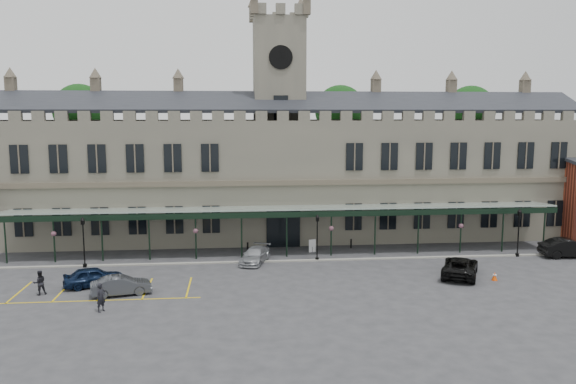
{
  "coord_description": "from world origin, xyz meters",
  "views": [
    {
      "loc": [
        -4.45,
        -41.36,
        12.72
      ],
      "look_at": [
        0.0,
        6.0,
        6.0
      ],
      "focal_mm": 35.0,
      "sensor_mm": 36.0,
      "label": 1
    }
  ],
  "objects": [
    {
      "name": "station_building",
      "position": [
        0.0,
        15.91,
        6.47
      ],
      "size": [
        60.0,
        10.36,
        17.3
      ],
      "color": "#5E5A4E",
      "rests_on": "ground"
    },
    {
      "name": "person_a",
      "position": [
        -13.2,
        -5.6,
        0.95
      ],
      "size": [
        0.78,
        0.83,
        1.9
      ],
      "primitive_type": "imported",
      "rotation": [
        0.0,
        0.0,
        0.93
      ],
      "color": "black",
      "rests_on": "ground"
    },
    {
      "name": "parking_markings",
      "position": [
        -14.0,
        -1.5,
        0.0
      ],
      "size": [
        16.0,
        6.0,
        0.01
      ],
      "primitive_type": null,
      "color": "gold",
      "rests_on": "ground"
    },
    {
      "name": "lamp_post_left",
      "position": [
        -17.05,
        5.35,
        2.52
      ],
      "size": [
        0.4,
        0.4,
        4.25
      ],
      "color": "black",
      "rests_on": "ground"
    },
    {
      "name": "clock_tower",
      "position": [
        0.0,
        16.0,
        13.11
      ],
      "size": [
        5.6,
        5.6,
        24.8
      ],
      "color": "#5E5A4E",
      "rests_on": "ground"
    },
    {
      "name": "lamp_post_mid",
      "position": [
        2.5,
        5.6,
        2.43
      ],
      "size": [
        0.39,
        0.39,
        4.1
      ],
      "color": "black",
      "rests_on": "ground"
    },
    {
      "name": "car_right_b",
      "position": [
        25.0,
        4.69,
        0.83
      ],
      "size": [
        5.12,
        2.04,
        1.66
      ],
      "primitive_type": "imported",
      "rotation": [
        0.0,
        0.0,
        1.51
      ],
      "color": "black",
      "rests_on": "ground"
    },
    {
      "name": "tree_behind_mid",
      "position": [
        8.0,
        25.0,
        12.81
      ],
      "size": [
        6.0,
        6.0,
        16.0
      ],
      "color": "#332314",
      "rests_on": "ground"
    },
    {
      "name": "car_left_a",
      "position": [
        -15.0,
        -0.09,
        0.73
      ],
      "size": [
        4.6,
        2.97,
        1.46
      ],
      "primitive_type": "imported",
      "rotation": [
        0.0,
        0.0,
        1.89
      ],
      "color": "#0B1832",
      "rests_on": "ground"
    },
    {
      "name": "kerb",
      "position": [
        0.0,
        5.5,
        0.06
      ],
      "size": [
        60.0,
        0.4,
        0.12
      ],
      "primitive_type": "cube",
      "color": "gray",
      "rests_on": "ground"
    },
    {
      "name": "car_van",
      "position": [
        13.0,
        -0.09,
        0.76
      ],
      "size": [
        4.65,
        6.0,
        1.52
      ],
      "primitive_type": "imported",
      "rotation": [
        0.0,
        0.0,
        2.69
      ],
      "color": "black",
      "rests_on": "ground"
    },
    {
      "name": "person_b",
      "position": [
        -18.3,
        -1.73,
        0.88
      ],
      "size": [
        1.07,
        1.0,
        1.76
      ],
      "primitive_type": "imported",
      "rotation": [
        0.0,
        0.0,
        3.64
      ],
      "color": "black",
      "rests_on": "ground"
    },
    {
      "name": "traffic_cone",
      "position": [
        15.21,
        -1.41,
        0.32
      ],
      "size": [
        0.41,
        0.41,
        0.65
      ],
      "rotation": [
        0.0,
        0.0,
        0.11
      ],
      "color": "#F34B07",
      "rests_on": "ground"
    },
    {
      "name": "ground",
      "position": [
        0.0,
        0.0,
        0.0
      ],
      "size": [
        140.0,
        140.0,
        0.0
      ],
      "primitive_type": "plane",
      "color": "#303033"
    },
    {
      "name": "car_taxi",
      "position": [
        -2.9,
        5.45,
        0.65
      ],
      "size": [
        3.2,
        4.82,
        1.3
      ],
      "primitive_type": "imported",
      "rotation": [
        0.0,
        0.0,
        -0.34
      ],
      "color": "#9C9FA4",
      "rests_on": "ground"
    },
    {
      "name": "bollard_left",
      "position": [
        -3.44,
        9.09,
        0.47
      ],
      "size": [
        0.17,
        0.17,
        0.93
      ],
      "primitive_type": "cylinder",
      "color": "black",
      "rests_on": "ground"
    },
    {
      "name": "canopy",
      "position": [
        0.0,
        7.46,
        2.4
      ],
      "size": [
        50.0,
        4.1,
        4.3
      ],
      "color": "#8C9E93",
      "rests_on": "ground"
    },
    {
      "name": "sign_board",
      "position": [
        2.49,
        8.6,
        0.58
      ],
      "size": [
        0.67,
        0.28,
        1.19
      ],
      "rotation": [
        0.0,
        0.0,
        0.35
      ],
      "color": "black",
      "rests_on": "ground"
    },
    {
      "name": "bollard_right",
      "position": [
        6.38,
        9.84,
        0.44
      ],
      "size": [
        0.15,
        0.15,
        0.87
      ],
      "primitive_type": "cylinder",
      "color": "black",
      "rests_on": "ground"
    },
    {
      "name": "tree_behind_right",
      "position": [
        24.0,
        25.0,
        12.81
      ],
      "size": [
        6.0,
        6.0,
        16.0
      ],
      "color": "#332314",
      "rests_on": "ground"
    },
    {
      "name": "car_left_b",
      "position": [
        -12.59,
        -2.28,
        0.68
      ],
      "size": [
        4.37,
        2.4,
        1.37
      ],
      "primitive_type": "imported",
      "rotation": [
        0.0,
        0.0,
        1.81
      ],
      "color": "#3C3F44",
      "rests_on": "ground"
    },
    {
      "name": "lamp_post_right",
      "position": [
        20.54,
        5.36,
        2.57
      ],
      "size": [
        0.41,
        0.41,
        4.34
      ],
      "color": "black",
      "rests_on": "ground"
    },
    {
      "name": "tree_behind_left",
      "position": [
        -22.0,
        25.0,
        12.81
      ],
      "size": [
        6.0,
        6.0,
        16.0
      ],
      "color": "#332314",
      "rests_on": "ground"
    }
  ]
}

